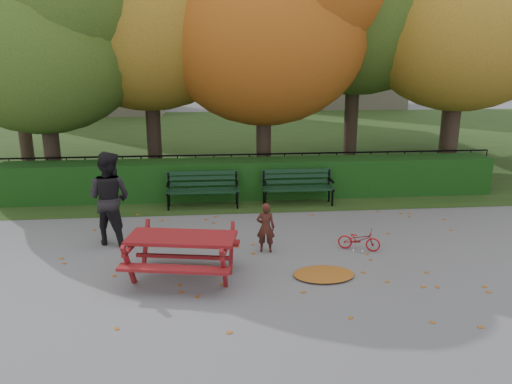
{
  "coord_description": "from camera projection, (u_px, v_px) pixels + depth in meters",
  "views": [
    {
      "loc": [
        -1.08,
        -8.41,
        3.72
      ],
      "look_at": [
        -0.18,
        1.35,
        1.0
      ],
      "focal_mm": 35.0,
      "sensor_mm": 36.0,
      "label": 1
    }
  ],
  "objects": [
    {
      "name": "iron_fence",
      "position": [
        249.0,
        170.0,
        14.1
      ],
      "size": [
        14.0,
        0.04,
        1.02
      ],
      "color": "black",
      "rests_on": "ground"
    },
    {
      "name": "tree_g",
      "position": [
        471.0,
        6.0,
        17.83
      ],
      "size": [
        6.3,
        6.0,
        8.55
      ],
      "color": "#30221A",
      "rests_on": "ground"
    },
    {
      "name": "adult",
      "position": [
        109.0,
        198.0,
        9.94
      ],
      "size": [
        1.12,
        1.01,
        1.89
      ],
      "primitive_type": "imported",
      "rotation": [
        0.0,
        0.0,
        2.76
      ],
      "color": "black",
      "rests_on": "ground"
    },
    {
      "name": "bench_right",
      "position": [
        297.0,
        184.0,
        12.67
      ],
      "size": [
        1.8,
        0.57,
        0.88
      ],
      "color": "black",
      "rests_on": "ground"
    },
    {
      "name": "hedge",
      "position": [
        252.0,
        178.0,
        13.35
      ],
      "size": [
        13.0,
        0.9,
        1.0
      ],
      "primitive_type": "cube",
      "color": "black",
      "rests_on": "ground"
    },
    {
      "name": "bench_left",
      "position": [
        203.0,
        186.0,
        12.46
      ],
      "size": [
        1.8,
        0.57,
        0.88
      ],
      "color": "black",
      "rests_on": "ground"
    },
    {
      "name": "leaf_pile",
      "position": [
        324.0,
        274.0,
        8.64
      ],
      "size": [
        1.17,
        0.9,
        0.07
      ],
      "primitive_type": "ellipsoid",
      "rotation": [
        0.0,
        0.0,
        -0.16
      ],
      "color": "brown",
      "rests_on": "ground"
    },
    {
      "name": "child",
      "position": [
        266.0,
        228.0,
        9.59
      ],
      "size": [
        0.4,
        0.3,
        0.99
      ],
      "primitive_type": "imported",
      "rotation": [
        0.0,
        0.0,
        2.97
      ],
      "color": "#3C1913",
      "rests_on": "ground"
    },
    {
      "name": "bicycle",
      "position": [
        359.0,
        240.0,
        9.75
      ],
      "size": [
        0.87,
        0.57,
        0.43
      ],
      "primitive_type": "imported",
      "rotation": [
        0.0,
        0.0,
        1.19
      ],
      "color": "#9E0E12",
      "rests_on": "ground"
    },
    {
      "name": "tree_c",
      "position": [
        277.0,
        12.0,
        13.66
      ],
      "size": [
        6.3,
        6.0,
        8.0
      ],
      "color": "#30221A",
      "rests_on": "ground"
    },
    {
      "name": "grass_strip",
      "position": [
        234.0,
        139.0,
        22.59
      ],
      "size": [
        90.0,
        90.0,
        0.0
      ],
      "primitive_type": "plane",
      "color": "#1B3612",
      "rests_on": "ground"
    },
    {
      "name": "tree_a",
      "position": [
        47.0,
        22.0,
        12.84
      ],
      "size": [
        5.88,
        5.6,
        7.48
      ],
      "color": "#30221A",
      "rests_on": "ground"
    },
    {
      "name": "tree_e",
      "position": [
        480.0,
        3.0,
        13.91
      ],
      "size": [
        6.09,
        5.8,
        8.16
      ],
      "color": "#30221A",
      "rests_on": "ground"
    },
    {
      "name": "leaf_scatter",
      "position": [
        270.0,
        257.0,
        9.45
      ],
      "size": [
        9.0,
        5.7,
        0.01
      ],
      "primitive_type": null,
      "color": "brown",
      "rests_on": "ground"
    },
    {
      "name": "ground",
      "position": [
        272.0,
        264.0,
        9.16
      ],
      "size": [
        90.0,
        90.0,
        0.0
      ],
      "primitive_type": "plane",
      "color": "slate",
      "rests_on": "ground"
    },
    {
      "name": "picnic_table",
      "position": [
        182.0,
        246.0,
        8.41
      ],
      "size": [
        2.03,
        1.75,
        0.88
      ],
      "rotation": [
        0.0,
        0.0,
        -0.18
      ],
      "color": "maroon",
      "rests_on": "ground"
    },
    {
      "name": "building_right",
      "position": [
        337.0,
        20.0,
        35.13
      ],
      "size": [
        9.0,
        6.0,
        12.0
      ],
      "primitive_type": "cube",
      "color": "tan",
      "rests_on": "ground"
    }
  ]
}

